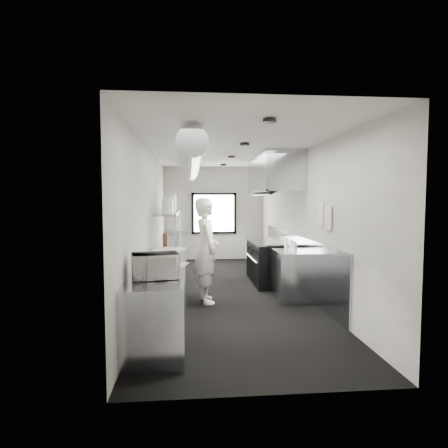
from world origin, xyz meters
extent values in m
cube|color=black|center=(0.00, 0.00, 0.00)|extent=(3.00, 8.00, 0.01)
cube|color=silver|center=(0.00, 0.00, 2.80)|extent=(3.00, 8.00, 0.01)
cube|color=silver|center=(0.00, 4.00, 1.40)|extent=(3.00, 0.02, 2.80)
cube|color=silver|center=(0.00, -4.00, 1.40)|extent=(3.00, 0.02, 2.80)
cube|color=silver|center=(-1.50, 0.00, 1.40)|extent=(0.02, 8.00, 2.80)
cube|color=silver|center=(1.50, 0.00, 1.40)|extent=(0.02, 8.00, 2.80)
cube|color=#9B9EA9|center=(1.48, 0.30, 0.55)|extent=(0.03, 5.50, 1.10)
cylinder|color=#989BA0|center=(-0.70, 0.40, 2.55)|extent=(0.40, 6.40, 0.40)
cube|color=white|center=(0.00, 3.96, 1.40)|extent=(1.20, 0.03, 1.10)
cube|color=black|center=(0.00, 3.98, 1.98)|extent=(1.36, 0.03, 0.08)
cube|color=black|center=(0.00, 3.98, 0.82)|extent=(1.36, 0.03, 0.08)
cube|color=black|center=(-0.64, 3.98, 1.40)|extent=(0.08, 0.03, 1.25)
cube|color=black|center=(0.64, 3.98, 1.40)|extent=(0.08, 0.03, 1.25)
cube|color=#9B9EA9|center=(1.10, 0.70, 2.40)|extent=(0.80, 2.20, 0.80)
cube|color=#9B9EA9|center=(0.72, 0.70, 2.01)|extent=(0.05, 2.20, 0.05)
cube|color=black|center=(1.02, 0.70, 2.06)|extent=(0.50, 2.10, 0.28)
cube|color=#9B9EA9|center=(-1.15, -0.50, 0.45)|extent=(0.70, 6.00, 0.90)
cube|color=#9B9EA9|center=(-1.20, 1.00, 1.55)|extent=(0.45, 3.00, 0.04)
cylinder|color=#9B9EA9|center=(-1.00, -0.40, 1.22)|extent=(0.04, 0.04, 0.66)
cylinder|color=#9B9EA9|center=(-1.00, 1.00, 1.22)|extent=(0.04, 0.04, 0.66)
cylinder|color=#9B9EA9|center=(-1.00, 2.40, 1.22)|extent=(0.04, 0.04, 0.66)
cube|color=black|center=(1.05, 0.70, 0.45)|extent=(0.85, 1.60, 0.90)
cube|color=#9B9EA9|center=(1.05, 0.70, 0.92)|extent=(0.85, 1.60, 0.04)
cube|color=#9B9EA9|center=(0.64, 0.70, 0.45)|extent=(0.03, 1.55, 0.80)
cylinder|color=#9B9EA9|center=(0.61, 0.70, 0.55)|extent=(0.03, 1.30, 0.03)
cube|color=#9B9EA9|center=(1.15, -0.70, 0.45)|extent=(0.65, 0.80, 0.90)
cube|color=#9B9EA9|center=(-1.15, 3.20, 0.45)|extent=(0.70, 1.20, 0.90)
cube|color=silver|center=(1.47, -1.20, 1.60)|extent=(0.02, 0.28, 0.38)
cube|color=silver|center=(1.47, -1.55, 1.55)|extent=(0.02, 0.28, 0.38)
imported|color=white|center=(-0.44, -0.72, 0.94)|extent=(0.56, 0.75, 1.87)
imported|color=silver|center=(-1.16, -2.84, 1.05)|extent=(0.58, 0.48, 0.30)
cylinder|color=beige|center=(-1.25, -2.57, 0.95)|extent=(0.20, 0.20, 0.11)
cylinder|color=beige|center=(-1.31, -2.49, 0.95)|extent=(0.17, 0.17, 0.11)
cube|color=silver|center=(-0.95, -1.97, 0.91)|extent=(0.41, 0.47, 0.01)
cylinder|color=silver|center=(-1.02, -1.34, 0.91)|extent=(0.19, 0.19, 0.02)
sphere|color=tan|center=(-1.02, -1.34, 0.96)|extent=(0.09, 0.09, 0.09)
cube|color=white|center=(-1.11, -0.41, 0.91)|extent=(0.65, 0.73, 0.02)
cube|color=brown|center=(-1.25, 0.61, 1.01)|extent=(0.11, 0.21, 0.22)
cylinder|color=silver|center=(-1.17, 0.17, 1.70)|extent=(0.23, 0.23, 0.26)
cylinder|color=silver|center=(-1.17, 0.60, 1.73)|extent=(0.32, 0.32, 0.31)
cylinder|color=silver|center=(-1.18, 1.07, 1.72)|extent=(0.24, 0.24, 0.31)
cylinder|color=silver|center=(-1.19, 1.76, 1.78)|extent=(0.35, 0.35, 0.41)
cylinder|color=white|center=(1.11, -0.97, 1.00)|extent=(0.08, 0.08, 0.19)
cylinder|color=white|center=(1.11, -0.88, 0.98)|extent=(0.07, 0.07, 0.16)
cylinder|color=white|center=(1.12, -0.69, 1.00)|extent=(0.08, 0.08, 0.19)
cylinder|color=white|center=(1.14, -0.54, 0.98)|extent=(0.06, 0.06, 0.16)
cylinder|color=white|center=(1.09, -0.41, 1.00)|extent=(0.07, 0.07, 0.20)
camera|label=1|loc=(-0.74, -7.40, 1.87)|focal=30.27mm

